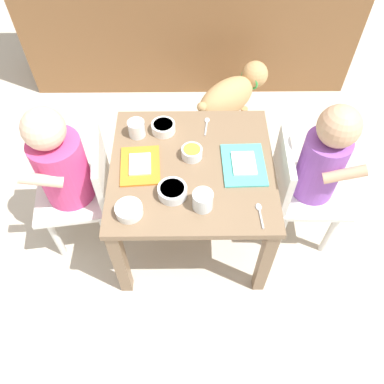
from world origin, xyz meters
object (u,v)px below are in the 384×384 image
food_tray_left (140,164)px  spoon_by_left_tray (260,213)px  dog (231,95)px  water_cup_right (137,129)px  veggie_bowl_far (129,210)px  cereal_bowl_left_side (172,191)px  food_tray_right (244,164)px  cereal_bowl_right_side (193,152)px  seated_child_right (318,165)px  spoon_by_right_tray (207,124)px  veggie_bowl_near (163,127)px  water_cup_left (203,201)px  seated_child_left (65,167)px  dining_table (192,179)px

food_tray_left → spoon_by_left_tray: (0.40, -0.21, -0.00)m
dog → water_cup_right: water_cup_right is taller
veggie_bowl_far → cereal_bowl_left_side: size_ratio=0.90×
food_tray_right → spoon_by_left_tray: bearing=-80.6°
cereal_bowl_right_side → seated_child_right: bearing=-4.9°
spoon_by_right_tray → water_cup_right: bearing=-169.4°
veggie_bowl_far → spoon_by_right_tray: size_ratio=0.90×
water_cup_right → food_tray_right: bearing=-21.7°
food_tray_right → spoon_by_left_tray: size_ratio=2.03×
dog → food_tray_left: bearing=-120.7°
food_tray_left → veggie_bowl_near: (0.08, 0.17, 0.01)m
seated_child_right → water_cup_left: size_ratio=10.24×
seated_child_left → food_tray_left: 0.27m
seated_child_right → spoon_by_right_tray: size_ratio=7.02×
water_cup_left → seated_child_right: bearing=23.3°
cereal_bowl_left_side → spoon_by_left_tray: cereal_bowl_left_side is taller
food_tray_left → spoon_by_right_tray: (0.24, 0.21, -0.00)m
food_tray_left → water_cup_right: (-0.02, 0.16, 0.02)m
veggie_bowl_near → seated_child_left: bearing=-153.8°
water_cup_left → food_tray_right: bearing=49.8°
veggie_bowl_far → veggie_bowl_near: bearing=75.5°
water_cup_right → dog: bearing=50.6°
seated_child_right → food_tray_right: size_ratio=3.47×
water_cup_right → cereal_bowl_right_side: bearing=-28.5°
seated_child_left → spoon_by_left_tray: size_ratio=7.07×
dining_table → spoon_by_right_tray: spoon_by_right_tray is taller
veggie_bowl_near → cereal_bowl_right_side: (0.11, -0.13, 0.00)m
water_cup_left → veggie_bowl_far: size_ratio=0.76×
seated_child_left → seated_child_right: (0.91, 0.00, -0.00)m
seated_child_right → veggie_bowl_far: (-0.66, -0.21, 0.03)m
food_tray_left → veggie_bowl_far: 0.21m
dog → food_tray_left: 0.80m
seated_child_right → food_tray_right: bearing=-179.4°
water_cup_left → veggie_bowl_near: water_cup_left is taller
water_cup_left → cereal_bowl_left_side: bearing=154.1°
seated_child_right → cereal_bowl_left_side: bearing=-165.6°
food_tray_right → water_cup_right: bearing=158.3°
spoon_by_left_tray → food_tray_right: bearing=99.4°
veggie_bowl_far → seated_child_left: bearing=140.5°
seated_child_left → cereal_bowl_right_side: (0.46, 0.04, 0.03)m
veggie_bowl_near → spoon_by_right_tray: bearing=10.7°
water_cup_left → spoon_by_right_tray: 0.39m
dog → water_cup_right: 0.70m
dog → water_cup_left: bearing=-101.7°
cereal_bowl_right_side → dog: bearing=71.9°
food_tray_right → spoon_by_left_tray: food_tray_right is taller
dining_table → dog: dining_table is taller
water_cup_left → water_cup_right: 0.41m
seated_child_left → veggie_bowl_near: seated_child_left is taller
seated_child_right → water_cup_right: bearing=167.0°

